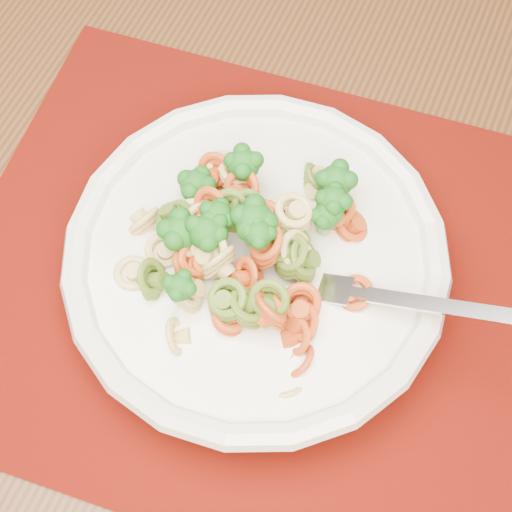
# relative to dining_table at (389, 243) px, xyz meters

# --- Properties ---
(dining_table) EXTENTS (1.58, 1.23, 0.78)m
(dining_table) POSITION_rel_dining_table_xyz_m (0.00, 0.00, 0.00)
(dining_table) COLOR #553017
(dining_table) RESTS_ON ground
(placemat) EXTENTS (0.56, 0.47, 0.00)m
(placemat) POSITION_rel_dining_table_xyz_m (-0.10, -0.11, 0.11)
(placemat) COLOR #4E0D03
(placemat) RESTS_ON dining_table
(pasta_bowl) EXTENTS (0.29, 0.29, 0.05)m
(pasta_bowl) POSITION_rel_dining_table_xyz_m (-0.12, -0.10, 0.14)
(pasta_bowl) COLOR white
(pasta_bowl) RESTS_ON placemat
(pasta_broccoli_heap) EXTENTS (0.24, 0.24, 0.06)m
(pasta_broccoli_heap) POSITION_rel_dining_table_xyz_m (-0.12, -0.10, 0.16)
(pasta_broccoli_heap) COLOR #D3C268
(pasta_broccoli_heap) RESTS_ON pasta_bowl
(fork) EXTENTS (0.18, 0.06, 0.08)m
(fork) POSITION_rel_dining_table_xyz_m (-0.06, -0.12, 0.16)
(fork) COLOR silver
(fork) RESTS_ON pasta_bowl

